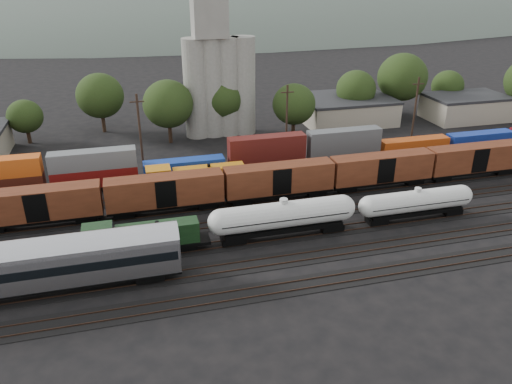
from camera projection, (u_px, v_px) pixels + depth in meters
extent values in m
plane|color=black|center=(249.00, 221.00, 63.56)|extent=(600.00, 600.00, 0.00)
cube|color=black|center=(286.00, 288.00, 50.36)|extent=(180.00, 3.20, 0.08)
cube|color=#382319|center=(288.00, 291.00, 49.69)|extent=(180.00, 0.08, 0.16)
cube|color=#382319|center=(284.00, 283.00, 50.95)|extent=(180.00, 0.08, 0.16)
cube|color=black|center=(272.00, 262.00, 54.75)|extent=(180.00, 3.20, 0.08)
cube|color=#382319|center=(274.00, 265.00, 54.09)|extent=(180.00, 0.08, 0.16)
cube|color=#382319|center=(270.00, 258.00, 55.35)|extent=(180.00, 0.08, 0.16)
cube|color=black|center=(260.00, 240.00, 59.15)|extent=(180.00, 3.20, 0.08)
cube|color=#382319|center=(261.00, 242.00, 58.48)|extent=(180.00, 0.08, 0.16)
cube|color=#382319|center=(258.00, 236.00, 59.74)|extent=(180.00, 0.08, 0.16)
cube|color=black|center=(249.00, 221.00, 63.54)|extent=(180.00, 3.20, 0.08)
cube|color=#382319|center=(251.00, 223.00, 62.88)|extent=(180.00, 0.08, 0.16)
cube|color=#382319|center=(248.00, 217.00, 64.14)|extent=(180.00, 0.08, 0.16)
cube|color=black|center=(240.00, 204.00, 67.93)|extent=(180.00, 3.20, 0.08)
cube|color=#382319|center=(242.00, 206.00, 67.27)|extent=(180.00, 0.08, 0.16)
cube|color=#382319|center=(239.00, 201.00, 68.53)|extent=(180.00, 0.08, 0.16)
cube|color=black|center=(233.00, 189.00, 72.33)|extent=(180.00, 3.20, 0.08)
cube|color=#382319|center=(234.00, 191.00, 71.67)|extent=(180.00, 0.08, 0.16)
cube|color=#382319|center=(231.00, 187.00, 72.93)|extent=(180.00, 0.08, 0.16)
cube|color=black|center=(226.00, 176.00, 76.72)|extent=(180.00, 3.20, 0.08)
cube|color=#382319|center=(227.00, 178.00, 76.06)|extent=(180.00, 0.08, 0.16)
cube|color=#382319|center=(225.00, 174.00, 77.32)|extent=(180.00, 0.08, 0.16)
cube|color=black|center=(143.00, 246.00, 55.52)|extent=(15.08, 2.57, 0.35)
cube|color=black|center=(143.00, 250.00, 55.68)|extent=(4.44, 1.95, 0.71)
cube|color=black|center=(158.00, 234.00, 55.37)|extent=(9.05, 2.13, 2.40)
cube|color=black|center=(98.00, 239.00, 53.78)|extent=(3.19, 2.57, 2.93)
cube|color=black|center=(97.00, 231.00, 53.39)|extent=(3.28, 2.66, 0.80)
cube|color=black|center=(79.00, 247.00, 53.56)|extent=(1.42, 2.13, 1.60)
cylinder|color=black|center=(157.00, 223.00, 54.81)|extent=(0.44, 0.44, 0.44)
cube|color=black|center=(98.00, 257.00, 54.63)|extent=(2.31, 1.77, 0.62)
cube|color=black|center=(186.00, 245.00, 56.88)|extent=(2.31, 1.77, 0.62)
cylinder|color=silver|center=(283.00, 214.00, 58.58)|extent=(14.96, 3.08, 3.08)
sphere|color=silver|center=(221.00, 222.00, 56.83)|extent=(3.08, 3.08, 3.08)
sphere|color=silver|center=(342.00, 207.00, 60.32)|extent=(3.08, 3.08, 3.08)
cylinder|color=silver|center=(284.00, 201.00, 57.85)|extent=(0.96, 0.96, 0.53)
cube|color=black|center=(283.00, 214.00, 58.58)|extent=(15.30, 3.23, 0.08)
cube|color=black|center=(283.00, 227.00, 59.28)|extent=(14.45, 2.34, 0.53)
cube|color=black|center=(233.00, 238.00, 58.12)|extent=(2.76, 2.12, 0.74)
cube|color=black|center=(331.00, 226.00, 60.98)|extent=(2.76, 2.12, 0.74)
cylinder|color=silver|center=(416.00, 201.00, 62.83)|extent=(13.03, 2.68, 2.68)
sphere|color=silver|center=(369.00, 207.00, 61.32)|extent=(2.68, 2.68, 2.68)
sphere|color=silver|center=(461.00, 195.00, 64.35)|extent=(2.68, 2.68, 2.68)
cylinder|color=silver|center=(418.00, 190.00, 62.20)|extent=(0.83, 0.83, 0.46)
cube|color=black|center=(416.00, 201.00, 62.83)|extent=(13.33, 2.81, 0.07)
cube|color=black|center=(415.00, 211.00, 63.45)|extent=(12.59, 2.04, 0.46)
cube|color=black|center=(376.00, 220.00, 62.44)|extent=(2.41, 1.85, 0.65)
cube|color=black|center=(451.00, 210.00, 64.92)|extent=(2.41, 1.85, 0.65)
cube|color=silver|center=(41.00, 268.00, 48.07)|extent=(26.57, 3.21, 3.32)
cylinder|color=silver|center=(38.00, 254.00, 47.38)|extent=(26.57, 3.21, 3.21)
cube|color=black|center=(40.00, 265.00, 47.91)|extent=(26.04, 3.28, 0.93)
cube|color=black|center=(44.00, 284.00, 48.81)|extent=(26.57, 2.88, 0.44)
cube|color=black|center=(150.00, 274.00, 51.42)|extent=(2.88, 2.21, 0.77)
cube|color=black|center=(196.00, 186.00, 70.59)|extent=(16.75, 2.70, 0.37)
cube|color=black|center=(196.00, 188.00, 70.77)|extent=(4.65, 2.05, 0.74)
cube|color=#C17210|center=(209.00, 175.00, 70.46)|extent=(10.05, 2.23, 2.51)
cube|color=#C17210|center=(159.00, 178.00, 68.71)|extent=(3.35, 2.70, 3.07)
cube|color=black|center=(158.00, 172.00, 68.30)|extent=(3.44, 2.79, 0.84)
cube|color=#C17210|center=(142.00, 185.00, 68.45)|extent=(1.49, 2.23, 1.67)
cylinder|color=black|center=(209.00, 166.00, 69.88)|extent=(0.47, 0.47, 0.47)
cube|color=black|center=(158.00, 194.00, 69.60)|extent=(2.42, 1.86, 0.65)
cube|color=black|center=(233.00, 186.00, 72.09)|extent=(2.42, 1.86, 0.65)
cube|color=black|center=(41.00, 219.00, 61.54)|extent=(15.00, 2.60, 0.40)
cube|color=#562615|center=(37.00, 203.00, 60.67)|extent=(15.00, 2.90, 3.80)
cube|color=black|center=(166.00, 205.00, 65.13)|extent=(15.00, 2.60, 0.40)
cube|color=#562615|center=(165.00, 190.00, 64.26)|extent=(15.00, 2.90, 3.80)
cube|color=black|center=(279.00, 192.00, 68.72)|extent=(15.00, 2.60, 0.40)
cube|color=#562615|center=(279.00, 178.00, 67.85)|extent=(15.00, 2.90, 3.80)
cube|color=black|center=(380.00, 181.00, 72.31)|extent=(15.00, 2.60, 0.40)
cube|color=#562615|center=(382.00, 167.00, 71.43)|extent=(15.00, 2.90, 3.80)
cube|color=black|center=(472.00, 170.00, 75.90)|extent=(15.00, 2.60, 0.40)
cube|color=#562615|center=(474.00, 158.00, 75.02)|extent=(15.00, 2.90, 3.80)
cube|color=black|center=(226.00, 174.00, 76.53)|extent=(160.00, 2.60, 0.60)
cube|color=maroon|center=(95.00, 176.00, 71.43)|extent=(12.00, 2.40, 2.60)
cube|color=slate|center=(93.00, 159.00, 70.35)|extent=(12.00, 2.40, 2.60)
cube|color=#153696|center=(184.00, 168.00, 74.42)|extent=(12.00, 2.40, 2.60)
cube|color=#501612|center=(267.00, 160.00, 77.40)|extent=(12.00, 2.40, 2.60)
cube|color=#4E1612|center=(267.00, 144.00, 76.32)|extent=(12.00, 2.40, 2.60)
cube|color=#4E5053|center=(343.00, 153.00, 80.38)|extent=(12.00, 2.40, 2.60)
cube|color=#4F5153|center=(344.00, 137.00, 79.30)|extent=(12.00, 2.40, 2.60)
cube|color=#C44A14|center=(414.00, 146.00, 83.36)|extent=(12.00, 2.40, 2.60)
cube|color=#163197|center=(480.00, 140.00, 86.35)|extent=(12.00, 2.40, 2.60)
cylinder|color=gray|center=(196.00, 89.00, 91.22)|extent=(4.40, 4.40, 18.00)
cylinder|color=gray|center=(212.00, 88.00, 91.92)|extent=(4.40, 4.40, 18.00)
cylinder|color=gray|center=(228.00, 87.00, 92.61)|extent=(4.40, 4.40, 18.00)
cylinder|color=gray|center=(244.00, 86.00, 93.31)|extent=(4.40, 4.40, 18.00)
cube|color=gray|center=(209.00, 13.00, 86.50)|extent=(6.00, 5.00, 8.00)
cube|color=#9E937F|center=(345.00, 110.00, 102.99)|extent=(18.00, 14.00, 4.60)
cube|color=#232326|center=(346.00, 98.00, 101.92)|extent=(18.36, 14.28, 0.50)
cube|color=#9E937F|center=(465.00, 108.00, 104.42)|extent=(16.00, 10.00, 4.60)
cube|color=#232326|center=(467.00, 96.00, 103.35)|extent=(16.32, 10.20, 0.50)
cylinder|color=black|center=(29.00, 137.00, 90.76)|extent=(0.70, 0.70, 2.30)
ellipsoid|color=#253814|center=(25.00, 116.00, 89.16)|extent=(6.24, 6.24, 5.92)
cylinder|color=black|center=(104.00, 124.00, 96.64)|extent=(0.70, 0.70, 3.27)
ellipsoid|color=#253814|center=(100.00, 96.00, 94.35)|extent=(8.88, 8.88, 8.41)
cylinder|color=black|center=(170.00, 134.00, 90.87)|extent=(0.70, 0.70, 3.30)
ellipsoid|color=#253814|center=(168.00, 104.00, 88.56)|extent=(8.96, 8.96, 8.49)
cylinder|color=black|center=(223.00, 124.00, 96.49)|extent=(0.70, 0.70, 3.12)
ellipsoid|color=#253814|center=(222.00, 98.00, 94.31)|extent=(8.46, 8.46, 8.02)
cylinder|color=black|center=(293.00, 130.00, 93.65)|extent=(0.70, 0.70, 2.92)
ellipsoid|color=#253814|center=(294.00, 104.00, 91.61)|extent=(7.93, 7.93, 7.51)
cylinder|color=black|center=(354.00, 113.00, 104.15)|extent=(0.70, 0.70, 2.97)
ellipsoid|color=#253814|center=(356.00, 89.00, 102.08)|extent=(8.07, 8.07, 7.65)
cylinder|color=black|center=(399.00, 107.00, 106.85)|extent=(0.70, 0.70, 3.81)
ellipsoid|color=#253814|center=(402.00, 77.00, 104.19)|extent=(10.34, 10.34, 9.79)
cylinder|color=black|center=(445.00, 105.00, 111.13)|extent=(0.70, 0.70, 2.54)
ellipsoid|color=#253814|center=(448.00, 86.00, 109.36)|extent=(6.90, 6.90, 6.54)
cylinder|color=black|center=(140.00, 132.00, 77.60)|extent=(0.36, 0.36, 12.00)
cube|color=black|center=(137.00, 102.00, 75.60)|extent=(2.20, 0.18, 0.18)
cylinder|color=black|center=(287.00, 121.00, 83.19)|extent=(0.36, 0.36, 12.00)
cube|color=black|center=(287.00, 92.00, 81.19)|extent=(2.20, 0.18, 0.18)
cylinder|color=black|center=(415.00, 111.00, 88.78)|extent=(0.36, 0.36, 12.00)
cube|color=black|center=(418.00, 84.00, 86.78)|extent=(2.20, 0.18, 0.18)
ellipsoid|color=#59665B|center=(210.00, 57.00, 310.85)|extent=(520.00, 286.00, 130.00)
ellipsoid|color=#59665B|center=(510.00, 36.00, 359.92)|extent=(400.00, 220.00, 100.00)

